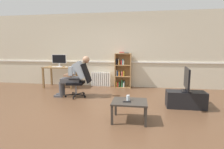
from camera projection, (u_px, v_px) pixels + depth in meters
The scene contains 15 objects.
ground_plane at pixel (100, 109), 4.16m from camera, with size 18.00×18.00×0.00m, color brown.
back_wall at pixel (116, 50), 6.56m from camera, with size 12.00×0.13×2.70m.
computer_desk at pixel (60, 70), 6.48m from camera, with size 1.11×0.67×0.76m.
imac_monitor at pixel (59, 59), 6.51m from camera, with size 0.56×0.14×0.44m.
keyboard at pixel (57, 67), 6.33m from camera, with size 0.37×0.12×0.02m, color white.
computer_mouse at pixel (66, 67), 6.30m from camera, with size 0.06×0.10×0.03m, color white.
bookshelf at pixel (122, 71), 6.42m from camera, with size 0.58×0.29×1.29m.
radiator at pixel (101, 79), 6.69m from camera, with size 0.74×0.08×0.53m.
office_chair at pixel (81, 79), 5.16m from camera, with size 0.77×0.62×0.98m.
person_seated at pixel (75, 75), 5.16m from camera, with size 1.06×0.41×1.19m.
tv_stand at pixel (186, 99), 4.23m from camera, with size 0.90×0.39×0.40m.
tv_screen at pixel (187, 79), 4.16m from camera, with size 0.24×0.81×0.56m.
coffee_table at pixel (130, 104), 3.44m from camera, with size 0.67×0.55×0.39m.
drinking_glass at pixel (128, 98), 3.47m from camera, with size 0.06×0.06×0.11m, color silver.
spare_remote at pixel (127, 102), 3.36m from camera, with size 0.04×0.15×0.02m, color black.
Camera 1 is at (0.92, -3.91, 1.39)m, focal length 28.43 mm.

